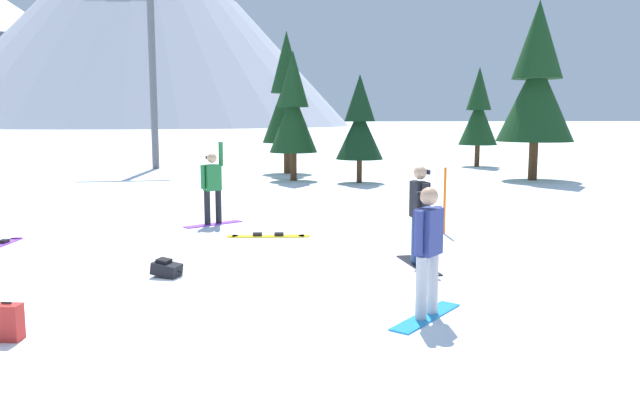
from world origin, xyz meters
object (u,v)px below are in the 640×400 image
(trail_marker_pole, at_px, (445,201))
(pine_tree_slender, at_px, (293,110))
(pine_tree_leaning, at_px, (537,83))
(ski_lift_tower, at_px, (152,40))
(pine_tree_short, at_px, (360,124))
(snowboarder_background, at_px, (212,186))
(backpack_red, at_px, (8,322))
(snowboarder_midground, at_px, (419,213))
(pine_tree_tall, at_px, (479,113))
(pine_tree_broad, at_px, (287,97))
(backpack_black, at_px, (166,268))
(snowboarder_foreground, at_px, (428,249))
(loose_snowboard_far_spare, at_px, (268,236))

(trail_marker_pole, xyz_separation_m, pine_tree_slender, (-1.78, 12.60, 2.18))
(trail_marker_pole, height_order, pine_tree_leaning, pine_tree_leaning)
(pine_tree_slender, xyz_separation_m, ski_lift_tower, (-6.25, 7.35, 3.63))
(pine_tree_leaning, height_order, ski_lift_tower, ski_lift_tower)
(pine_tree_short, relative_size, ski_lift_tower, 0.38)
(snowboarder_background, bearing_deg, trail_marker_pole, -22.48)
(snowboarder_background, xyz_separation_m, backpack_red, (-2.46, -7.73, -0.76))
(snowboarder_midground, bearing_deg, trail_marker_pole, 60.80)
(pine_tree_slender, distance_m, ski_lift_tower, 10.31)
(backpack_red, relative_size, pine_tree_tall, 0.09)
(backpack_red, xyz_separation_m, pine_tree_broad, (6.03, 21.53, 3.40))
(snowboarder_background, height_order, trail_marker_pole, snowboarder_background)
(backpack_black, height_order, pine_tree_tall, pine_tree_tall)
(pine_tree_tall, bearing_deg, backpack_red, -124.94)
(pine_tree_slender, xyz_separation_m, pine_tree_tall, (10.84, 5.76, -0.03))
(ski_lift_tower, bearing_deg, snowboarder_foreground, -77.69)
(snowboarder_background, height_order, ski_lift_tower, ski_lift_tower)
(snowboarder_foreground, relative_size, pine_tree_slender, 0.32)
(trail_marker_pole, bearing_deg, snowboarder_midground, -119.20)
(pine_tree_slender, height_order, pine_tree_short, pine_tree_slender)
(pine_tree_short, bearing_deg, snowboarder_foreground, -100.70)
(pine_tree_short, relative_size, pine_tree_tall, 0.82)
(pine_tree_tall, bearing_deg, snowboarder_midground, -116.66)
(pine_tree_broad, bearing_deg, loose_snowboard_far_spare, -98.63)
(backpack_black, bearing_deg, pine_tree_leaning, 44.14)
(pine_tree_broad, xyz_separation_m, ski_lift_tower, (-6.41, 3.99, 2.95))
(snowboarder_foreground, xyz_separation_m, ski_lift_tower, (-5.59, 25.60, 5.64))
(snowboarder_midground, height_order, loose_snowboard_far_spare, snowboarder_midground)
(loose_snowboard_far_spare, distance_m, trail_marker_pole, 4.08)
(snowboarder_foreground, bearing_deg, pine_tree_leaning, 57.24)
(pine_tree_leaning, xyz_separation_m, pine_tree_slender, (-10.04, 1.61, -1.12))
(backpack_red, bearing_deg, backpack_black, 58.67)
(loose_snowboard_far_spare, relative_size, pine_tree_short, 0.43)
(backpack_black, xyz_separation_m, trail_marker_pole, (6.00, 2.85, 0.62))
(pine_tree_short, bearing_deg, pine_tree_leaning, -1.94)
(backpack_black, xyz_separation_m, ski_lift_tower, (-2.03, 22.79, 6.43))
(pine_tree_leaning, height_order, pine_tree_broad, pine_tree_leaning)
(backpack_red, height_order, pine_tree_slender, pine_tree_slender)
(pine_tree_slender, height_order, ski_lift_tower, ski_lift_tower)
(backpack_red, bearing_deg, loose_snowboard_far_spare, 58.27)
(backpack_red, distance_m, pine_tree_slender, 19.29)
(snowboarder_foreground, height_order, snowboarder_midground, snowboarder_midground)
(pine_tree_slender, distance_m, pine_tree_tall, 12.27)
(snowboarder_foreground, xyz_separation_m, snowboarder_background, (-2.75, 7.81, 0.04))
(snowboarder_background, relative_size, pine_tree_short, 0.47)
(pine_tree_slender, relative_size, ski_lift_tower, 0.47)
(pine_tree_short, bearing_deg, pine_tree_tall, 40.55)
(pine_tree_tall, bearing_deg, snowboarder_foreground, -115.60)
(backpack_red, xyz_separation_m, ski_lift_tower, (-0.38, 25.52, 6.36))
(snowboarder_foreground, relative_size, backpack_black, 3.15)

